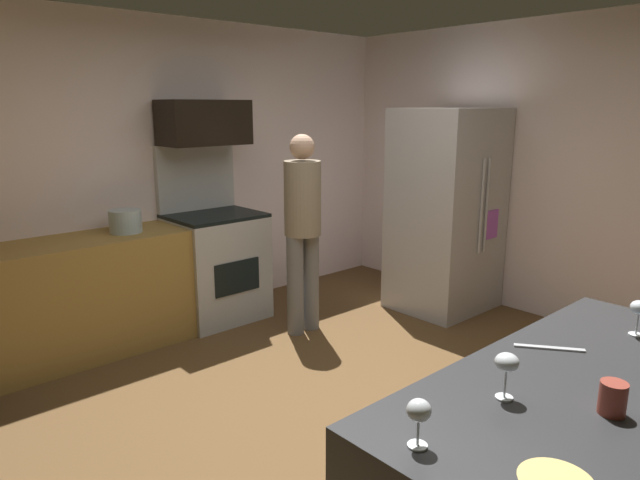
% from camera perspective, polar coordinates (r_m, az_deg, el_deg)
% --- Properties ---
extents(ground_plane, '(5.20, 4.80, 0.02)m').
position_cam_1_polar(ground_plane, '(3.70, 2.95, -17.07)').
color(ground_plane, brown).
extents(wall_back, '(5.20, 0.12, 2.60)m').
position_cam_1_polar(wall_back, '(5.15, -15.68, 6.57)').
color(wall_back, silver).
rests_on(wall_back, ground).
extents(wall_right, '(0.12, 4.80, 2.60)m').
position_cam_1_polar(wall_right, '(5.34, 22.97, 6.23)').
color(wall_right, silver).
rests_on(wall_right, ground).
extents(lower_cabinet_run, '(2.40, 0.60, 0.90)m').
position_cam_1_polar(lower_cabinet_run, '(4.66, -22.95, -5.39)').
color(lower_cabinet_run, '#A17938').
rests_on(lower_cabinet_run, ground).
extents(oven_range, '(0.76, 0.65, 1.54)m').
position_cam_1_polar(oven_range, '(5.12, -10.46, -2.15)').
color(oven_range, '#B9B9B5').
rests_on(oven_range, ground).
extents(microwave, '(0.74, 0.38, 0.38)m').
position_cam_1_polar(microwave, '(5.01, -11.57, 11.50)').
color(microwave, black).
rests_on(microwave, oven_range).
extents(refrigerator, '(0.88, 0.79, 1.85)m').
position_cam_1_polar(refrigerator, '(5.35, 12.55, 2.89)').
color(refrigerator, '#BCB8B7').
rests_on(refrigerator, ground).
extents(person_cook, '(0.31, 0.30, 1.65)m').
position_cam_1_polar(person_cook, '(4.62, -1.76, 1.60)').
color(person_cook, slate).
rests_on(person_cook, ground).
extents(wine_glass_near, '(0.08, 0.08, 0.16)m').
position_cam_1_polar(wine_glass_near, '(2.03, 18.28, -11.78)').
color(wine_glass_near, silver).
rests_on(wine_glass_near, counter_island).
extents(wine_glass_mid, '(0.07, 0.07, 0.15)m').
position_cam_1_polar(wine_glass_mid, '(1.72, 9.91, -16.74)').
color(wine_glass_mid, silver).
rests_on(wine_glass_mid, counter_island).
extents(wine_glass_far, '(0.07, 0.07, 0.16)m').
position_cam_1_polar(wine_glass_far, '(2.79, 29.44, -6.10)').
color(wine_glass_far, silver).
rests_on(wine_glass_far, counter_island).
extents(mug_tea, '(0.09, 0.09, 0.11)m').
position_cam_1_polar(mug_tea, '(2.10, 27.37, -13.95)').
color(mug_tea, brown).
rests_on(mug_tea, counter_island).
extents(knife_chef, '(0.18, 0.24, 0.01)m').
position_cam_1_polar(knife_chef, '(2.52, 22.07, -10.03)').
color(knife_chef, '#B7BABF').
rests_on(knife_chef, counter_island).
extents(stock_pot, '(0.25, 0.25, 0.18)m').
position_cam_1_polar(stock_pot, '(4.67, -19.00, 1.81)').
color(stock_pot, '#AEC2C6').
rests_on(stock_pot, lower_cabinet_run).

